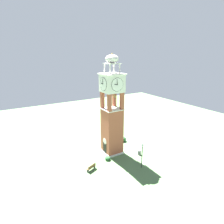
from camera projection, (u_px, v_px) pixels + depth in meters
name	position (u px, v px, depth m)	size (l,w,h in m)	color
ground	(112.00, 152.00, 33.22)	(80.00, 80.00, 0.00)	#517547
clock_tower	(112.00, 114.00, 31.10)	(3.51, 3.51, 17.03)	#9E4C38
park_bench	(91.00, 167.00, 27.93)	(1.02, 1.65, 0.95)	brown
lamp_post	(142.00, 152.00, 27.91)	(0.36, 0.36, 4.00)	black
trash_bin	(139.00, 153.00, 32.28)	(0.52, 0.52, 0.80)	#4C4C51
shrub_near_entry	(123.00, 139.00, 37.29)	(1.29, 1.29, 0.95)	#28562D
shrub_left_of_tower	(120.00, 146.00, 34.68)	(0.94, 0.94, 0.81)	#28562D
shrub_behind_bench	(108.00, 158.00, 30.66)	(0.93, 0.93, 0.64)	#28562D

